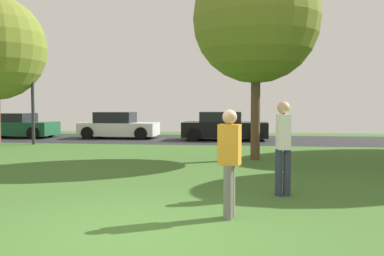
% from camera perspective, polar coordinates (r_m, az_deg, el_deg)
% --- Properties ---
extents(ground_plane, '(44.00, 44.00, 0.00)m').
position_cam_1_polar(ground_plane, '(5.91, -7.78, -13.92)').
color(ground_plane, '#3D6628').
extents(road_strip, '(44.00, 6.40, 0.01)m').
position_cam_1_polar(road_strip, '(21.57, 3.63, -1.55)').
color(road_strip, '#28282B').
rests_on(road_strip, ground_plane).
extents(maple_tree_near, '(4.00, 4.00, 6.42)m').
position_cam_1_polar(maple_tree_near, '(13.85, 8.63, 14.20)').
color(maple_tree_near, brown).
rests_on(maple_tree_near, ground_plane).
extents(person_catcher, '(0.36, 0.30, 1.66)m').
position_cam_1_polar(person_catcher, '(6.47, 5.07, -4.12)').
color(person_catcher, slate).
rests_on(person_catcher, ground_plane).
extents(person_bystander, '(0.30, 0.35, 1.80)m').
position_cam_1_polar(person_bystander, '(8.22, 12.18, -2.01)').
color(person_bystander, '#2D334C').
rests_on(person_bystander, ground_plane).
extents(parked_car_green, '(4.12, 2.11, 1.32)m').
position_cam_1_polar(parked_car_green, '(24.79, -22.59, 0.23)').
color(parked_car_green, '#195633').
rests_on(parked_car_green, ground_plane).
extents(parked_car_white, '(4.03, 2.00, 1.39)m').
position_cam_1_polar(parked_car_white, '(22.73, -9.90, 0.23)').
color(parked_car_white, white).
rests_on(parked_car_white, ground_plane).
extents(parked_car_black, '(4.20, 2.11, 1.42)m').
position_cam_1_polar(parked_car_black, '(21.22, 4.38, 0.13)').
color(parked_car_black, black).
rests_on(parked_car_black, ground_plane).
extents(street_lamp_post, '(0.14, 0.14, 4.50)m').
position_cam_1_polar(street_lamp_post, '(20.05, -20.66, 4.34)').
color(street_lamp_post, '#2D2D33').
rests_on(street_lamp_post, ground_plane).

